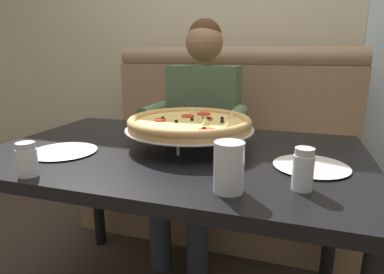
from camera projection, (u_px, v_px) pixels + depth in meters
The scene contains 10 objects.
back_wall_with_window at pixel (244, 10), 2.39m from camera, with size 6.00×0.12×2.80m, color beige.
booth_bench at pixel (224, 161), 2.12m from camera, with size 1.66×0.78×1.13m.
dining_table at pixel (176, 171), 1.23m from camera, with size 1.37×0.86×0.74m.
diner_main at pixel (199, 122), 1.82m from camera, with size 0.54×0.64×1.27m.
pizza at pixel (190, 123), 1.24m from camera, with size 0.50×0.50×0.12m.
shaker_parmesan at pixel (27, 162), 0.94m from camera, with size 0.06×0.06×0.10m.
shaker_oregano at pixel (303, 172), 0.84m from camera, with size 0.05×0.05×0.11m.
plate_near_left at pixel (63, 150), 1.17m from camera, with size 0.24×0.24×0.02m.
plate_near_right at pixel (311, 164), 1.02m from camera, with size 0.24×0.24×0.02m.
drinking_glass at pixel (229, 170), 0.83m from camera, with size 0.08×0.08×0.13m.
Camera 1 is at (0.41, -1.08, 1.09)m, focal length 30.06 mm.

